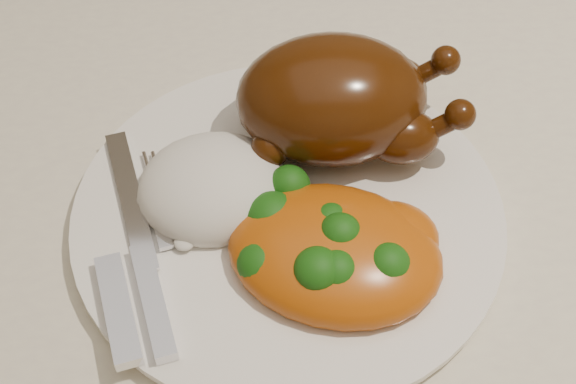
{
  "coord_description": "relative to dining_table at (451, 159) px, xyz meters",
  "views": [
    {
      "loc": [
        -0.17,
        -0.49,
        1.23
      ],
      "look_at": [
        -0.16,
        -0.14,
        0.8
      ],
      "focal_mm": 50.0,
      "sensor_mm": 36.0,
      "label": 1
    }
  ],
  "objects": [
    {
      "name": "dinner_plate",
      "position": [
        -0.16,
        -0.14,
        0.11
      ],
      "size": [
        0.39,
        0.39,
        0.01
      ],
      "primitive_type": "cylinder",
      "rotation": [
        0.0,
        0.0,
        0.37
      ],
      "color": "white",
      "rests_on": "tablecloth"
    },
    {
      "name": "rice_mound",
      "position": [
        -0.21,
        -0.13,
        0.13
      ],
      "size": [
        0.12,
        0.11,
        0.06
      ],
      "rotation": [
        0.0,
        0.0,
        0.11
      ],
      "color": "white",
      "rests_on": "dinner_plate"
    },
    {
      "name": "dining_table",
      "position": [
        0.0,
        0.0,
        0.0
      ],
      "size": [
        1.6,
        0.9,
        0.76
      ],
      "color": "brown",
      "rests_on": "floor"
    },
    {
      "name": "cutlery",
      "position": [
        -0.26,
        -0.19,
        0.12
      ],
      "size": [
        0.06,
        0.2,
        0.01
      ],
      "rotation": [
        0.0,
        0.0,
        0.26
      ],
      "color": "silver",
      "rests_on": "dinner_plate"
    },
    {
      "name": "roast_chicken",
      "position": [
        -0.12,
        -0.08,
        0.16
      ],
      "size": [
        0.17,
        0.11,
        0.09
      ],
      "rotation": [
        0.0,
        0.0,
        0.01
      ],
      "color": "#462007",
      "rests_on": "dinner_plate"
    },
    {
      "name": "tablecloth",
      "position": [
        0.0,
        0.0,
        0.07
      ],
      "size": [
        1.73,
        1.03,
        0.18
      ],
      "color": "beige",
      "rests_on": "dining_table"
    },
    {
      "name": "mac_and_cheese",
      "position": [
        -0.13,
        -0.19,
        0.13
      ],
      "size": [
        0.17,
        0.15,
        0.06
      ],
      "rotation": [
        0.0,
        0.0,
        -0.31
      ],
      "color": "#C6590C",
      "rests_on": "dinner_plate"
    }
  ]
}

